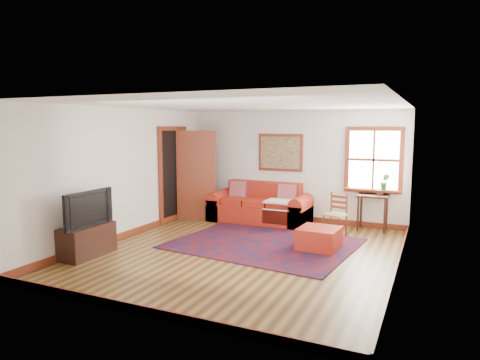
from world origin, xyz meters
The scene contains 13 objects.
ground centered at (0.00, 0.00, 0.00)m, with size 5.50×5.50×0.00m, color #402711.
room_envelope centered at (0.00, 0.02, 1.65)m, with size 5.04×5.54×2.52m.
window centered at (1.78, 2.70, 1.31)m, with size 1.18×0.20×1.38m.
doorway centered at (-2.21, 1.78, 1.07)m, with size 0.89×1.08×2.14m.
framed_artwork centered at (-0.30, 2.71, 1.55)m, with size 1.05×0.07×0.85m.
persian_rug centered at (0.13, 0.63, 0.01)m, with size 3.15×2.52×0.02m, color #4F0B0E.
red_leather_sofa centered at (-0.62, 2.31, 0.29)m, with size 2.25×0.93×0.88m.
red_ottoman centered at (1.14, 0.71, 0.19)m, with size 0.67×0.67×0.39m, color maroon.
side_table centered at (1.79, 2.53, 0.62)m, with size 0.62×0.47×0.75m.
ladder_back_chair centered at (1.20, 1.82, 0.45)m, with size 0.48×0.46×0.84m.
media_cabinet centered at (-2.27, -1.28, 0.26)m, with size 0.43×0.95×0.52m, color #321810.
television centered at (-2.25, -1.34, 0.82)m, with size 1.03×0.14×0.59m, color black.
candle_hurricane centered at (-2.22, -0.91, 0.61)m, with size 0.12×0.12×0.18m.
Camera 1 is at (2.91, -6.50, 2.16)m, focal length 32.00 mm.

